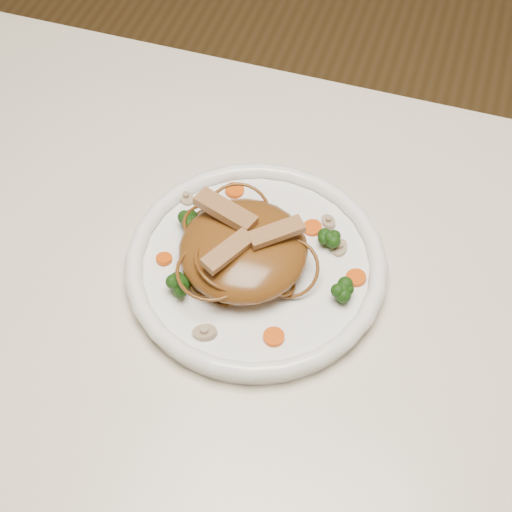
% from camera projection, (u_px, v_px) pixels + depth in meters
% --- Properties ---
extents(table, '(1.20, 0.80, 0.75)m').
position_uv_depth(table, '(270.00, 369.00, 0.86)').
color(table, beige).
rests_on(table, ground).
extents(plate, '(0.29, 0.29, 0.02)m').
position_uv_depth(plate, '(256.00, 268.00, 0.82)').
color(plate, white).
rests_on(plate, table).
extents(noodle_mound, '(0.17, 0.17, 0.05)m').
position_uv_depth(noodle_mound, '(243.00, 250.00, 0.79)').
color(noodle_mound, brown).
rests_on(noodle_mound, plate).
extents(chicken_a, '(0.06, 0.05, 0.01)m').
position_uv_depth(chicken_a, '(276.00, 232.00, 0.77)').
color(chicken_a, '#A5794E').
rests_on(chicken_a, noodle_mound).
extents(chicken_b, '(0.07, 0.04, 0.01)m').
position_uv_depth(chicken_b, '(225.00, 211.00, 0.78)').
color(chicken_b, '#A5794E').
rests_on(chicken_b, noodle_mound).
extents(chicken_c, '(0.05, 0.06, 0.01)m').
position_uv_depth(chicken_c, '(228.00, 251.00, 0.75)').
color(chicken_c, '#A5794E').
rests_on(chicken_c, noodle_mound).
extents(broccoli_0, '(0.02, 0.02, 0.03)m').
position_uv_depth(broccoli_0, '(330.00, 237.00, 0.82)').
color(broccoli_0, '#1A440E').
rests_on(broccoli_0, plate).
extents(broccoli_1, '(0.03, 0.03, 0.03)m').
position_uv_depth(broccoli_1, '(189.00, 220.00, 0.83)').
color(broccoli_1, '#1A440E').
rests_on(broccoli_1, plate).
extents(broccoli_2, '(0.03, 0.03, 0.03)m').
position_uv_depth(broccoli_2, '(178.00, 285.00, 0.78)').
color(broccoli_2, '#1A440E').
rests_on(broccoli_2, plate).
extents(broccoli_3, '(0.03, 0.03, 0.03)m').
position_uv_depth(broccoli_3, '(344.00, 292.00, 0.77)').
color(broccoli_3, '#1A440E').
rests_on(broccoli_3, plate).
extents(carrot_0, '(0.02, 0.02, 0.00)m').
position_uv_depth(carrot_0, '(312.00, 228.00, 0.84)').
color(carrot_0, '#ED5008').
rests_on(carrot_0, plate).
extents(carrot_1, '(0.02, 0.02, 0.00)m').
position_uv_depth(carrot_1, '(164.00, 259.00, 0.81)').
color(carrot_1, '#ED5008').
rests_on(carrot_1, plate).
extents(carrot_2, '(0.03, 0.03, 0.00)m').
position_uv_depth(carrot_2, '(356.00, 278.00, 0.80)').
color(carrot_2, '#ED5008').
rests_on(carrot_2, plate).
extents(carrot_3, '(0.02, 0.02, 0.00)m').
position_uv_depth(carrot_3, '(235.00, 190.00, 0.87)').
color(carrot_3, '#ED5008').
rests_on(carrot_3, plate).
extents(carrot_4, '(0.03, 0.03, 0.00)m').
position_uv_depth(carrot_4, '(274.00, 337.00, 0.75)').
color(carrot_4, '#ED5008').
rests_on(carrot_4, plate).
extents(mushroom_0, '(0.03, 0.03, 0.01)m').
position_uv_depth(mushroom_0, '(205.00, 333.00, 0.76)').
color(mushroom_0, tan).
rests_on(mushroom_0, plate).
extents(mushroom_1, '(0.02, 0.02, 0.01)m').
position_uv_depth(mushroom_1, '(340.00, 248.00, 0.82)').
color(mushroom_1, tan).
rests_on(mushroom_1, plate).
extents(mushroom_2, '(0.03, 0.03, 0.01)m').
position_uv_depth(mushroom_2, '(186.00, 198.00, 0.86)').
color(mushroom_2, tan).
rests_on(mushroom_2, plate).
extents(mushroom_3, '(0.03, 0.03, 0.01)m').
position_uv_depth(mushroom_3, '(328.00, 222.00, 0.84)').
color(mushroom_3, tan).
rests_on(mushroom_3, plate).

